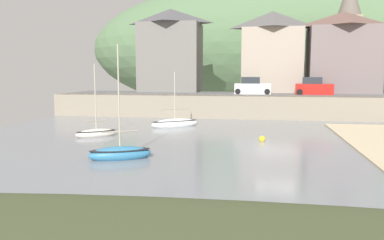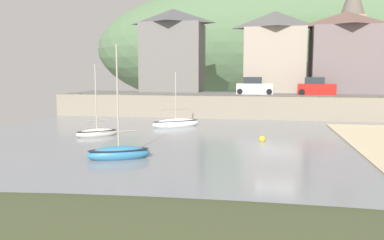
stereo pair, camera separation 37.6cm
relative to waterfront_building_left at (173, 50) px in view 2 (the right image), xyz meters
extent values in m
cube|color=gray|center=(12.56, -25.20, -7.79)|extent=(48.00, 40.00, 0.06)
cube|color=gray|center=(12.56, -8.20, -6.56)|extent=(48.00, 2.40, 2.40)
cube|color=#606060|center=(12.56, -4.50, -5.41)|extent=(48.00, 9.00, 0.10)
ellipsoid|color=#53724C|center=(17.44, 30.00, 1.68)|extent=(80.00, 44.00, 26.96)
cube|color=slate|center=(0.00, 0.00, -1.01)|extent=(7.69, 5.63, 8.69)
pyramid|color=#4D4C4F|center=(0.00, 0.00, 4.27)|extent=(7.99, 5.93, 1.88)
cube|color=#A19382|center=(12.92, 0.00, -1.41)|extent=(7.39, 4.30, 7.89)
pyramid|color=#525150|center=(12.92, 0.00, 3.56)|extent=(7.69, 4.60, 2.05)
cube|color=slate|center=(21.28, 0.00, -1.41)|extent=(8.05, 5.90, 7.90)
pyramid|color=brown|center=(21.28, 0.00, 3.43)|extent=(8.35, 6.20, 1.78)
cube|color=tan|center=(22.70, 4.00, -0.52)|extent=(2.80, 2.80, 9.68)
ellipsoid|color=silver|center=(-0.94, -22.03, -7.55)|extent=(3.10, 2.76, 0.75)
ellipsoid|color=black|center=(-0.94, -22.03, -7.35)|extent=(3.04, 2.70, 0.12)
cylinder|color=#B2A893|center=(-0.94, -22.03, -4.69)|extent=(0.09, 0.09, 4.97)
cylinder|color=gray|center=(-0.94, -22.03, -6.56)|extent=(1.23, 1.01, 0.07)
ellipsoid|color=white|center=(3.93, -15.82, -7.50)|extent=(4.20, 3.31, 0.95)
ellipsoid|color=black|center=(3.93, -15.82, -7.23)|extent=(4.11, 3.25, 0.12)
cylinder|color=#B2A893|center=(3.93, -15.82, -4.91)|extent=(0.09, 0.09, 4.22)
cylinder|color=gray|center=(3.93, -15.82, -6.16)|extent=(2.40, 1.71, 0.07)
ellipsoid|color=teal|center=(3.58, -29.15, -7.50)|extent=(3.79, 2.69, 0.94)
ellipsoid|color=black|center=(3.58, -29.15, -7.24)|extent=(3.71, 2.64, 0.12)
cylinder|color=#B2A893|center=(3.58, -29.15, -4.15)|extent=(0.09, 0.09, 5.77)
cylinder|color=gray|center=(3.58, -29.15, -6.18)|extent=(1.91, 0.94, 0.07)
cube|color=silver|center=(10.69, -4.50, -4.76)|extent=(4.13, 1.77, 1.20)
cube|color=#282D33|center=(10.44, -4.50, -3.81)|extent=(2.13, 1.54, 0.80)
cylinder|color=black|center=(12.34, -3.70, -5.04)|extent=(0.64, 0.22, 0.64)
cylinder|color=black|center=(12.34, -5.30, -5.04)|extent=(0.64, 0.22, 0.64)
cylinder|color=black|center=(9.04, -3.70, -5.04)|extent=(0.64, 0.22, 0.64)
cylinder|color=black|center=(9.04, -5.30, -5.04)|extent=(0.64, 0.22, 0.64)
cube|color=#B41D17|center=(17.54, -4.50, -4.76)|extent=(4.21, 1.99, 1.20)
cube|color=#282D33|center=(17.29, -4.50, -3.81)|extent=(2.20, 1.65, 0.80)
cylinder|color=black|center=(19.19, -3.70, -5.04)|extent=(0.64, 0.22, 0.64)
cylinder|color=black|center=(19.19, -5.30, -5.04)|extent=(0.64, 0.22, 0.64)
cylinder|color=black|center=(15.89, -3.70, -5.04)|extent=(0.64, 0.22, 0.64)
cylinder|color=black|center=(15.89, -5.30, -5.04)|extent=(0.64, 0.22, 0.64)
sphere|color=yellow|center=(11.70, -21.89, -7.62)|extent=(0.45, 0.45, 0.45)
camera|label=1|loc=(11.35, -50.10, -2.76)|focal=36.44mm
camera|label=2|loc=(11.72, -50.03, -2.76)|focal=36.44mm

